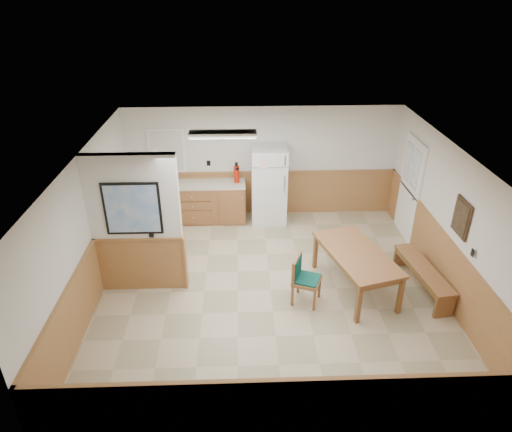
{
  "coord_description": "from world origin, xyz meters",
  "views": [
    {
      "loc": [
        -0.5,
        -6.5,
        4.92
      ],
      "look_at": [
        -0.25,
        0.4,
        1.27
      ],
      "focal_mm": 32.0,
      "sensor_mm": 36.0,
      "label": 1
    }
  ],
  "objects_px": {
    "refrigerator": "(269,185)",
    "dining_table": "(357,257)",
    "soap_bottle": "(168,179)",
    "fire_extinguisher": "(237,174)",
    "dining_chair": "(302,276)",
    "dining_bench": "(423,273)"
  },
  "relations": [
    {
      "from": "refrigerator",
      "to": "dining_table",
      "type": "height_order",
      "value": "refrigerator"
    },
    {
      "from": "soap_bottle",
      "to": "fire_extinguisher",
      "type": "bearing_deg",
      "value": 1.45
    },
    {
      "from": "dining_chair",
      "to": "fire_extinguisher",
      "type": "bearing_deg",
      "value": 131.66
    },
    {
      "from": "dining_table",
      "to": "dining_bench",
      "type": "bearing_deg",
      "value": -18.49
    },
    {
      "from": "fire_extinguisher",
      "to": "refrigerator",
      "type": "bearing_deg",
      "value": 16.53
    },
    {
      "from": "dining_table",
      "to": "dining_bench",
      "type": "xyz_separation_m",
      "value": [
        1.19,
        -0.06,
        -0.31
      ]
    },
    {
      "from": "dining_bench",
      "to": "dining_table",
      "type": "bearing_deg",
      "value": 169.56
    },
    {
      "from": "dining_table",
      "to": "fire_extinguisher",
      "type": "bearing_deg",
      "value": 111.39
    },
    {
      "from": "fire_extinguisher",
      "to": "dining_table",
      "type": "bearing_deg",
      "value": -30.15
    },
    {
      "from": "dining_chair",
      "to": "dining_table",
      "type": "bearing_deg",
      "value": 38.78
    },
    {
      "from": "dining_table",
      "to": "soap_bottle",
      "type": "relative_size",
      "value": 7.98
    },
    {
      "from": "soap_bottle",
      "to": "dining_chair",
      "type": "bearing_deg",
      "value": -49.19
    },
    {
      "from": "refrigerator",
      "to": "fire_extinguisher",
      "type": "distance_m",
      "value": 0.75
    },
    {
      "from": "dining_table",
      "to": "dining_chair",
      "type": "bearing_deg",
      "value": -178.79
    },
    {
      "from": "dining_table",
      "to": "dining_chair",
      "type": "relative_size",
      "value": 2.27
    },
    {
      "from": "dining_bench",
      "to": "dining_chair",
      "type": "relative_size",
      "value": 1.93
    },
    {
      "from": "refrigerator",
      "to": "dining_table",
      "type": "distance_m",
      "value": 2.96
    },
    {
      "from": "dining_chair",
      "to": "fire_extinguisher",
      "type": "height_order",
      "value": "fire_extinguisher"
    },
    {
      "from": "refrigerator",
      "to": "dining_bench",
      "type": "bearing_deg",
      "value": -46.48
    },
    {
      "from": "refrigerator",
      "to": "dining_bench",
      "type": "height_order",
      "value": "refrigerator"
    },
    {
      "from": "dining_bench",
      "to": "soap_bottle",
      "type": "xyz_separation_m",
      "value": [
        -4.72,
        2.73,
        0.68
      ]
    },
    {
      "from": "refrigerator",
      "to": "dining_table",
      "type": "relative_size",
      "value": 0.89
    }
  ]
}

